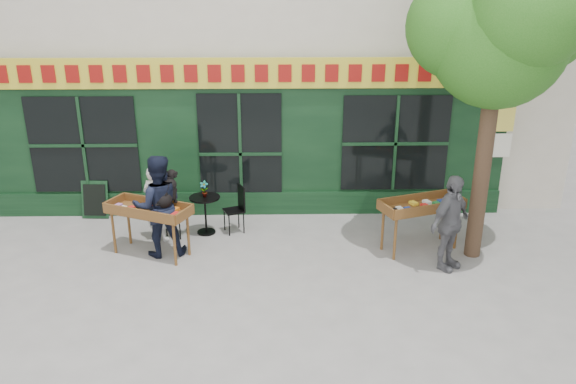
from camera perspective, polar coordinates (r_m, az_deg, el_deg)
name	(u,v)px	position (r m, az deg, el deg)	size (l,w,h in m)	color
ground	(235,264)	(10.01, -5.40, -7.32)	(80.00, 80.00, 0.00)	slate
street_tree	(502,20)	(9.89, 20.93, 16.04)	(3.05, 2.90, 5.60)	#382619
book_cart_center	(149,212)	(10.30, -13.96, -2.01)	(1.62, 1.17, 0.99)	brown
dog	(166,188)	(10.01, -12.29, 0.36)	(0.34, 0.60, 0.60)	black
woman	(156,203)	(10.91, -13.22, -1.10)	(0.54, 0.36, 1.49)	silver
book_cart_right	(421,208)	(10.47, 13.40, -1.58)	(1.62, 1.08, 0.99)	brown
man_right	(450,223)	(9.88, 16.14, -3.05)	(0.99, 0.41, 1.69)	#57585C
bistro_table	(205,207)	(11.07, -8.42, -1.56)	(0.60, 0.60, 0.76)	black
bistro_chair_left	(172,208)	(11.11, -11.70, -1.63)	(0.47, 0.47, 0.95)	black
bistro_chair_right	(238,205)	(11.08, -5.12, -1.31)	(0.48, 0.47, 0.95)	black
potted_plant	(204,189)	(10.94, -8.52, 0.30)	(0.17, 0.12, 0.32)	gray
man_left	(159,206)	(10.22, -13.01, -1.40)	(0.91, 0.71, 1.87)	black
chalkboard	(95,200)	(12.42, -19.04, -0.75)	(0.57, 0.22, 0.79)	black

